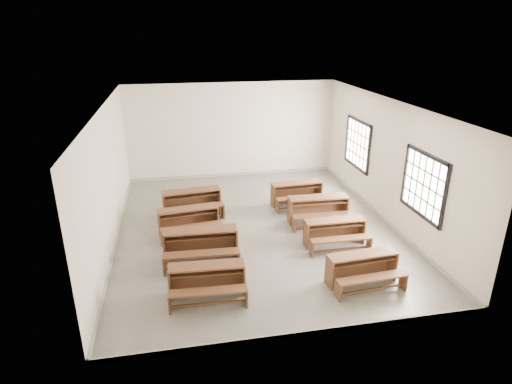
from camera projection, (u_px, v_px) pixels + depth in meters
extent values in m
plane|color=slate|center=(256.00, 228.00, 11.11)|extent=(8.50, 8.50, 0.00)
cube|color=silver|center=(256.00, 105.00, 9.96)|extent=(7.00, 8.50, 0.05)
cube|color=beige|center=(232.00, 131.00, 14.40)|extent=(7.00, 0.05, 3.20)
cube|color=beige|center=(308.00, 253.00, 6.67)|extent=(7.00, 0.05, 3.20)
cube|color=beige|center=(109.00, 178.00, 9.91)|extent=(0.05, 8.50, 3.20)
cube|color=beige|center=(387.00, 161.00, 11.15)|extent=(0.05, 8.50, 3.20)
cube|color=gray|center=(233.00, 174.00, 14.96)|extent=(7.00, 0.04, 0.10)
cube|color=gray|center=(304.00, 333.00, 7.23)|extent=(7.00, 0.04, 0.10)
cube|color=gray|center=(117.00, 238.00, 10.47)|extent=(0.04, 8.50, 0.10)
cube|color=gray|center=(380.00, 215.00, 11.71)|extent=(0.04, 8.50, 0.10)
cube|color=white|center=(424.00, 185.00, 9.50)|extent=(0.02, 1.50, 1.30)
cube|color=black|center=(428.00, 155.00, 9.25)|extent=(0.06, 1.62, 0.08)
cube|color=black|center=(419.00, 213.00, 9.75)|extent=(0.06, 1.62, 0.08)
cube|color=black|center=(445.00, 198.00, 8.78)|extent=(0.06, 0.08, 1.46)
cube|color=black|center=(405.00, 174.00, 10.22)|extent=(0.06, 0.08, 1.46)
cube|color=white|center=(358.00, 144.00, 12.80)|extent=(0.02, 1.50, 1.30)
cube|color=black|center=(359.00, 121.00, 12.54)|extent=(0.06, 1.62, 0.08)
cube|color=black|center=(356.00, 166.00, 13.04)|extent=(0.06, 1.62, 0.08)
cube|color=black|center=(369.00, 151.00, 12.07)|extent=(0.06, 0.08, 1.46)
cube|color=black|center=(347.00, 138.00, 13.51)|extent=(0.06, 0.08, 1.46)
cube|color=brown|center=(207.00, 266.00, 8.14)|extent=(1.47, 0.44, 0.04)
cube|color=brown|center=(207.00, 276.00, 8.41)|extent=(1.45, 0.11, 0.62)
cube|color=brown|center=(170.00, 283.00, 8.17)|extent=(0.05, 0.37, 0.62)
cube|color=brown|center=(244.00, 278.00, 8.35)|extent=(0.05, 0.37, 0.62)
cube|color=brown|center=(207.00, 272.00, 8.17)|extent=(1.36, 0.34, 0.02)
cube|color=brown|center=(208.00, 291.00, 7.83)|extent=(1.47, 0.33, 0.04)
cube|color=brown|center=(169.00, 303.00, 7.81)|extent=(0.05, 0.26, 0.35)
cube|color=brown|center=(246.00, 297.00, 7.99)|extent=(0.05, 0.26, 0.35)
cube|color=brown|center=(209.00, 304.00, 7.93)|extent=(1.35, 0.11, 0.04)
cube|color=brown|center=(200.00, 230.00, 9.39)|extent=(1.64, 0.48, 0.04)
cube|color=brown|center=(201.00, 241.00, 9.69)|extent=(1.63, 0.11, 0.69)
cube|color=brown|center=(165.00, 248.00, 9.41)|extent=(0.06, 0.41, 0.69)
cube|color=brown|center=(236.00, 242.00, 9.63)|extent=(0.06, 0.41, 0.69)
cube|color=brown|center=(200.00, 236.00, 9.42)|extent=(1.52, 0.37, 0.02)
cube|color=brown|center=(201.00, 254.00, 9.04)|extent=(1.64, 0.36, 0.04)
cube|color=brown|center=(164.00, 265.00, 9.01)|extent=(0.05, 0.29, 0.39)
cube|color=brown|center=(239.00, 260.00, 9.22)|extent=(0.05, 0.29, 0.39)
cube|color=brown|center=(202.00, 266.00, 9.15)|extent=(1.51, 0.12, 0.04)
cube|color=brown|center=(188.00, 209.00, 10.63)|extent=(1.53, 0.54, 0.04)
cube|color=brown|center=(188.00, 218.00, 10.90)|extent=(1.50, 0.21, 0.64)
cube|color=brown|center=(159.00, 225.00, 10.55)|extent=(0.08, 0.38, 0.64)
cube|color=brown|center=(217.00, 217.00, 10.96)|extent=(0.08, 0.38, 0.64)
cube|color=brown|center=(188.00, 214.00, 10.66)|extent=(1.41, 0.44, 0.02)
cube|color=brown|center=(192.00, 227.00, 10.32)|extent=(1.52, 0.43, 0.04)
cube|color=brown|center=(161.00, 238.00, 10.19)|extent=(0.07, 0.27, 0.36)
cube|color=brown|center=(221.00, 230.00, 10.60)|extent=(0.07, 0.27, 0.36)
cube|color=brown|center=(192.00, 237.00, 10.42)|extent=(1.38, 0.20, 0.04)
cube|color=brown|center=(191.00, 191.00, 11.70)|extent=(1.61, 0.57, 0.04)
cube|color=brown|center=(191.00, 200.00, 11.98)|extent=(1.57, 0.22, 0.67)
cube|color=brown|center=(164.00, 206.00, 11.61)|extent=(0.08, 0.40, 0.67)
cube|color=brown|center=(219.00, 199.00, 12.04)|extent=(0.08, 0.40, 0.67)
cube|color=brown|center=(192.00, 196.00, 11.73)|extent=(1.48, 0.46, 0.02)
cube|color=brown|center=(195.00, 207.00, 11.38)|extent=(1.60, 0.45, 0.04)
cube|color=brown|center=(166.00, 218.00, 11.23)|extent=(0.07, 0.28, 0.37)
cube|color=brown|center=(223.00, 211.00, 11.67)|extent=(0.07, 0.28, 0.37)
cube|color=brown|center=(195.00, 217.00, 11.48)|extent=(1.45, 0.22, 0.04)
cube|color=brown|center=(363.00, 254.00, 8.56)|extent=(1.46, 0.45, 0.04)
cube|color=brown|center=(357.00, 264.00, 8.82)|extent=(1.44, 0.13, 0.61)
cube|color=brown|center=(329.00, 273.00, 8.51)|extent=(0.06, 0.36, 0.61)
cube|color=brown|center=(392.00, 264.00, 8.84)|extent=(0.06, 0.36, 0.61)
cube|color=brown|center=(362.00, 260.00, 8.59)|extent=(1.35, 0.35, 0.02)
cube|color=brown|center=(372.00, 278.00, 8.26)|extent=(1.45, 0.34, 0.04)
cube|color=brown|center=(338.00, 291.00, 8.16)|extent=(0.05, 0.25, 0.34)
cube|color=brown|center=(403.00, 281.00, 8.49)|extent=(0.05, 0.25, 0.34)
cube|color=brown|center=(371.00, 289.00, 8.36)|extent=(1.33, 0.13, 0.04)
cube|color=brown|center=(335.00, 220.00, 10.07)|extent=(1.44, 0.36, 0.04)
cube|color=brown|center=(332.00, 229.00, 10.33)|extent=(1.44, 0.04, 0.61)
cube|color=brown|center=(306.00, 235.00, 10.06)|extent=(0.04, 0.36, 0.61)
cube|color=brown|center=(362.00, 230.00, 10.31)|extent=(0.04, 0.36, 0.61)
cube|color=brown|center=(335.00, 225.00, 10.09)|extent=(1.33, 0.27, 0.02)
cube|color=brown|center=(341.00, 239.00, 9.76)|extent=(1.44, 0.25, 0.04)
cube|color=brown|center=(311.00, 249.00, 9.70)|extent=(0.04, 0.25, 0.34)
cube|color=brown|center=(369.00, 243.00, 9.95)|extent=(0.04, 0.25, 0.34)
cube|color=brown|center=(340.00, 249.00, 9.86)|extent=(1.33, 0.05, 0.04)
cube|color=brown|center=(318.00, 197.00, 11.24)|extent=(1.60, 0.46, 0.04)
cube|color=brown|center=(316.00, 207.00, 11.53)|extent=(1.58, 0.10, 0.67)
cube|color=brown|center=(289.00, 211.00, 11.26)|extent=(0.05, 0.40, 0.67)
cube|color=brown|center=(346.00, 208.00, 11.48)|extent=(0.05, 0.40, 0.67)
cube|color=brown|center=(318.00, 202.00, 11.27)|extent=(1.47, 0.35, 0.02)
cube|color=brown|center=(323.00, 215.00, 10.90)|extent=(1.59, 0.34, 0.04)
cube|color=brown|center=(294.00, 224.00, 10.86)|extent=(0.05, 0.28, 0.38)
cube|color=brown|center=(352.00, 220.00, 11.09)|extent=(0.05, 0.28, 0.38)
cube|color=brown|center=(323.00, 226.00, 11.01)|extent=(1.47, 0.10, 0.04)
cube|color=brown|center=(297.00, 183.00, 12.39)|extent=(1.50, 0.46, 0.04)
cube|color=brown|center=(294.00, 192.00, 12.67)|extent=(1.48, 0.13, 0.63)
cube|color=brown|center=(273.00, 196.00, 12.35)|extent=(0.06, 0.37, 0.63)
cube|color=brown|center=(319.00, 191.00, 12.68)|extent=(0.06, 0.37, 0.63)
cube|color=brown|center=(297.00, 187.00, 12.42)|extent=(1.38, 0.36, 0.02)
cube|color=brown|center=(302.00, 197.00, 12.09)|extent=(1.49, 0.35, 0.04)
cube|color=brown|center=(277.00, 206.00, 11.99)|extent=(0.05, 0.26, 0.35)
cube|color=brown|center=(325.00, 201.00, 12.32)|extent=(0.05, 0.26, 0.35)
cube|color=brown|center=(301.00, 206.00, 12.19)|extent=(1.37, 0.13, 0.04)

